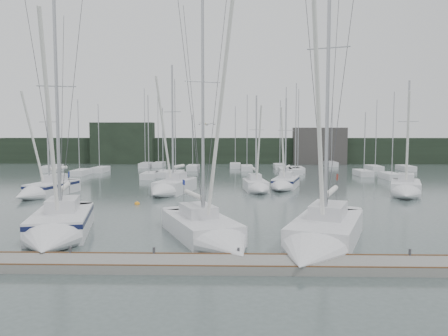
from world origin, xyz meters
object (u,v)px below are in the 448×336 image
(sailboat_near_left, at_px, (57,229))
(sailboat_near_center, at_px, (213,235))
(sailboat_mid_b, at_px, (169,188))
(buoy_c, at_px, (137,204))
(buoy_a, at_px, (173,211))
(sailboat_mid_e, at_px, (406,190))
(sailboat_mid_d, at_px, (284,184))
(sailboat_mid_a, at_px, (43,190))
(sailboat_near_right, at_px, (319,239))
(sailboat_mid_c, at_px, (257,187))

(sailboat_near_left, xyz_separation_m, sailboat_near_center, (8.91, -0.72, -0.11))
(sailboat_mid_b, relative_size, buoy_c, 29.09)
(sailboat_near_left, bearing_deg, buoy_a, 47.54)
(sailboat_near_left, relative_size, buoy_a, 25.98)
(sailboat_near_center, xyz_separation_m, sailboat_mid_e, (17.56, 18.48, 0.07))
(sailboat_mid_e, bearing_deg, buoy_a, -137.98)
(sailboat_mid_d, bearing_deg, sailboat_near_left, -108.97)
(sailboat_near_center, relative_size, sailboat_mid_a, 1.29)
(sailboat_mid_e, bearing_deg, sailboat_near_center, -112.82)
(sailboat_near_left, distance_m, buoy_a, 10.87)
(sailboat_mid_b, height_order, sailboat_mid_e, sailboat_mid_b)
(sailboat_mid_d, xyz_separation_m, buoy_c, (-13.63, -10.28, -0.54))
(sailboat_near_center, xyz_separation_m, sailboat_mid_d, (6.46, 23.52, 0.01))
(sailboat_near_right, bearing_deg, sailboat_near_center, -171.52)
(sailboat_mid_c, relative_size, sailboat_mid_d, 1.00)
(sailboat_near_right, distance_m, buoy_a, 14.69)
(sailboat_near_center, height_order, sailboat_mid_e, sailboat_near_center)
(sailboat_near_center, height_order, sailboat_mid_a, sailboat_near_center)
(sailboat_mid_a, bearing_deg, sailboat_mid_e, 12.83)
(sailboat_near_left, distance_m, sailboat_near_center, 8.94)
(sailboat_near_left, distance_m, sailboat_near_right, 14.58)
(sailboat_mid_b, relative_size, sailboat_mid_c, 1.28)
(sailboat_mid_c, bearing_deg, buoy_c, -149.99)
(sailboat_near_left, relative_size, sailboat_mid_a, 1.26)
(sailboat_mid_a, bearing_deg, sailboat_mid_c, 21.33)
(sailboat_mid_e, xyz_separation_m, buoy_c, (-24.73, -5.24, -0.60))
(sailboat_mid_b, bearing_deg, sailboat_mid_e, 12.95)
(sailboat_near_right, relative_size, buoy_c, 38.39)
(sailboat_near_left, relative_size, sailboat_near_right, 0.83)
(sailboat_mid_e, bearing_deg, buoy_c, -147.32)
(sailboat_near_center, relative_size, buoy_c, 32.69)
(sailboat_near_center, xyz_separation_m, buoy_c, (-7.17, 13.24, -0.53))
(sailboat_near_left, height_order, sailboat_mid_d, sailboat_near_left)
(sailboat_near_center, distance_m, buoy_c, 15.07)
(sailboat_near_left, relative_size, buoy_c, 31.87)
(sailboat_mid_c, bearing_deg, sailboat_near_right, -91.17)
(sailboat_near_center, height_order, sailboat_near_right, sailboat_near_right)
(sailboat_mid_a, xyz_separation_m, buoy_a, (13.44, -7.13, -0.62))
(sailboat_mid_c, distance_m, buoy_a, 13.03)
(sailboat_mid_c, bearing_deg, sailboat_mid_e, -17.02)
(sailboat_mid_a, bearing_deg, sailboat_near_center, -34.48)
(sailboat_near_right, xyz_separation_m, buoy_a, (-9.19, 11.44, -0.63))
(sailboat_near_left, xyz_separation_m, sailboat_mid_e, (26.47, 17.75, -0.04))
(sailboat_mid_d, relative_size, buoy_a, 18.49)
(sailboat_mid_d, distance_m, buoy_c, 17.08)
(sailboat_near_right, height_order, sailboat_mid_e, sailboat_near_right)
(sailboat_mid_b, relative_size, sailboat_mid_d, 1.28)
(buoy_a, distance_m, buoy_c, 4.64)
(sailboat_mid_d, bearing_deg, sailboat_near_right, -77.11)
(sailboat_near_right, distance_m, sailboat_mid_b, 23.06)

